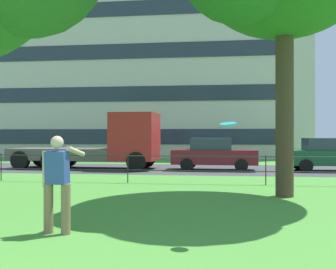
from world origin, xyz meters
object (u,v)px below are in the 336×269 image
frisbee (228,124)px  apartment_building_background (146,61)px  person_thrower (57,181)px  flatbed_truck_center (106,144)px  car_dark_green_right (329,154)px  car_maroon_far_left (214,154)px

frisbee → apartment_building_background: (-6.32, 27.05, 6.16)m
person_thrower → flatbed_truck_center: (-2.77, 12.58, 0.32)m
apartment_building_background → car_dark_green_right: bearing=-51.7°
person_thrower → car_dark_green_right: (7.81, 12.64, -0.12)m
frisbee → person_thrower: bearing=177.0°
car_maroon_far_left → car_dark_green_right: 5.29m
person_thrower → frisbee: bearing=-3.0°
person_thrower → car_dark_green_right: person_thrower is taller
apartment_building_background → frisbee: bearing=-76.9°
apartment_building_background → flatbed_truck_center: bearing=-87.3°
frisbee → flatbed_truck_center: bearing=113.9°
frisbee → car_maroon_far_left: (-0.36, 12.69, -1.08)m
person_thrower → frisbee: size_ratio=4.61×
flatbed_truck_center → car_maroon_far_left: (5.29, -0.03, -0.44)m
frisbee → apartment_building_background: 28.45m
frisbee → flatbed_truck_center: 13.94m
car_dark_green_right → person_thrower: bearing=-121.7°
apartment_building_background → person_thrower: bearing=-82.7°
person_thrower → car_maroon_far_left: 12.80m
frisbee → flatbed_truck_center: flatbed_truck_center is taller
flatbed_truck_center → car_maroon_far_left: size_ratio=1.82×
flatbed_truck_center → apartment_building_background: bearing=92.7°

